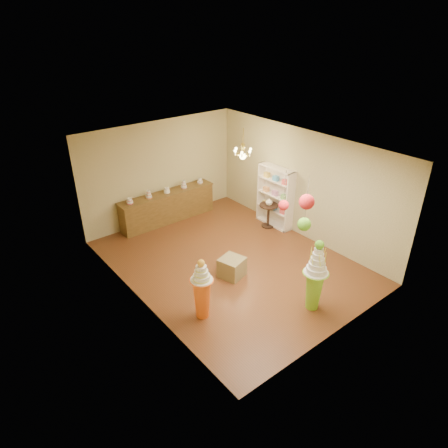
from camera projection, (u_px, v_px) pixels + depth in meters
floor at (231, 262)px, 10.16m from camera, size 6.50×6.50×0.00m
ceiling at (232, 148)px, 8.76m from camera, size 6.50×6.50×0.00m
wall_back at (161, 172)px, 11.71m from camera, size 5.00×0.04×3.00m
wall_front at (345, 270)px, 7.22m from camera, size 5.00×0.04×3.00m
wall_left at (136, 243)px, 8.08m from camera, size 0.04×6.50×3.00m
wall_right at (302, 184)px, 10.84m from camera, size 0.04×6.50×3.00m
pedestal_green at (315, 281)px, 8.29m from camera, size 0.64×0.64×1.66m
pedestal_orange at (202, 293)px, 8.10m from camera, size 0.46×0.46×1.38m
burlap_riser at (232, 267)px, 9.53m from camera, size 0.65×0.65×0.48m
sideboard at (168, 206)px, 11.99m from camera, size 3.04×0.54×1.16m
shelving_unit at (275, 197)px, 11.58m from camera, size 0.33×1.20×1.80m
round_table at (268, 212)px, 11.67m from camera, size 0.66×0.66×0.71m
vase at (269, 201)px, 11.50m from camera, size 0.21×0.21×0.21m
pom_red_left at (307, 202)px, 7.25m from camera, size 0.29×0.29×0.57m
pom_green_mid at (304, 224)px, 7.73m from camera, size 0.27×0.27×1.14m
pom_red_right at (284, 205)px, 7.82m from camera, size 0.21×0.21×0.83m
chandelier at (243, 154)px, 10.58m from camera, size 0.66×0.66×0.85m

